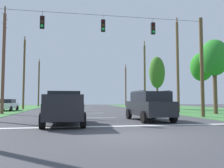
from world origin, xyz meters
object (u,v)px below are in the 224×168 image
at_px(tree_roadside_right, 214,58).
at_px(tree_roadside_far_right, 157,73).
at_px(suv_black, 149,105).
at_px(utility_pole_far_right, 145,76).
at_px(overhead_signal_span, 101,59).
at_px(utility_pole_near_left, 126,86).
at_px(pickup_truck, 64,108).
at_px(tree_roadside_left, 202,67).
at_px(utility_pole_mid_right, 178,66).
at_px(utility_pole_distant_left, 39,83).
at_px(utility_pole_distant_right, 24,72).
at_px(distant_car_crossing_white, 7,105).
at_px(utility_pole_far_left, 3,61).

bearing_deg(tree_roadside_right, tree_roadside_far_right, 95.78).
height_order(suv_black, utility_pole_far_right, utility_pole_far_right).
distance_m(overhead_signal_span, tree_roadside_right, 12.62).
bearing_deg(utility_pole_near_left, pickup_truck, -108.75).
distance_m(utility_pole_near_left, tree_roadside_left, 25.25).
bearing_deg(utility_pole_far_right, suv_black, -107.28).
bearing_deg(tree_roadside_left, utility_pole_mid_right, -165.94).
distance_m(overhead_signal_span, utility_pole_near_left, 34.16).
bearing_deg(utility_pole_far_right, overhead_signal_span, -117.02).
distance_m(overhead_signal_span, tree_roadside_left, 15.31).
bearing_deg(tree_roadside_right, utility_pole_distant_left, 125.26).
height_order(overhead_signal_span, tree_roadside_far_right, overhead_signal_span).
distance_m(utility_pole_near_left, utility_pole_distant_right, 23.43).
bearing_deg(overhead_signal_span, distant_car_crossing_white, 126.01).
bearing_deg(tree_roadside_left, suv_black, -135.16).
relative_size(overhead_signal_span, pickup_truck, 3.20).
height_order(pickup_truck, distant_car_crossing_white, pickup_truck).
xyz_separation_m(overhead_signal_span, utility_pole_far_left, (-9.04, 7.08, 0.76)).
relative_size(utility_pole_mid_right, utility_pole_distant_right, 0.98).
relative_size(suv_black, utility_pole_far_left, 0.44).
distance_m(utility_pole_far_left, utility_pole_distant_left, 26.32).
relative_size(pickup_truck, tree_roadside_far_right, 0.67).
height_order(pickup_truck, utility_pole_mid_right, utility_pole_mid_right).
bearing_deg(overhead_signal_span, tree_roadside_left, 30.36).
bearing_deg(pickup_truck, utility_pole_far_left, 120.35).
bearing_deg(utility_pole_distant_left, utility_pole_far_right, -37.27).
relative_size(overhead_signal_span, utility_pole_near_left, 1.85).
relative_size(distant_car_crossing_white, utility_pole_distant_right, 0.39).
relative_size(utility_pole_far_right, utility_pole_distant_left, 1.12).
bearing_deg(pickup_truck, distant_car_crossing_white, 113.14).
relative_size(utility_pole_far_right, utility_pole_distant_right, 1.01).
relative_size(suv_black, distant_car_crossing_white, 1.11).
xyz_separation_m(distant_car_crossing_white, utility_pole_near_left, (20.16, 18.41, 3.69)).
xyz_separation_m(pickup_truck, utility_pole_distant_right, (-6.70, 23.04, 4.65)).
bearing_deg(pickup_truck, utility_pole_distant_right, 106.23).
bearing_deg(tree_roadside_left, tree_roadside_right, -104.96).
distance_m(utility_pole_distant_right, tree_roadside_left, 25.33).
height_order(overhead_signal_span, suv_black, overhead_signal_span).
relative_size(utility_pole_near_left, tree_roadside_right, 1.24).
xyz_separation_m(overhead_signal_span, utility_pole_far_right, (9.74, 19.11, 0.76)).
xyz_separation_m(overhead_signal_span, distant_car_crossing_white, (-10.41, 14.32, -3.84)).
bearing_deg(utility_pole_distant_right, utility_pole_mid_right, -33.01).
xyz_separation_m(tree_roadside_far_right, tree_roadside_left, (2.41, -8.48, -0.30)).
xyz_separation_m(pickup_truck, utility_pole_near_left, (12.41, 36.54, 3.52)).
height_order(utility_pole_distant_right, utility_pole_distant_left, utility_pole_distant_right).
distance_m(utility_pole_far_right, utility_pole_near_left, 13.66).
bearing_deg(utility_pole_near_left, distant_car_crossing_white, -137.59).
distance_m(utility_pole_near_left, utility_pole_distant_left, 18.80).
bearing_deg(tree_roadside_left, utility_pole_near_left, 97.86).
xyz_separation_m(overhead_signal_span, tree_roadside_left, (13.20, 7.73, 0.69)).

